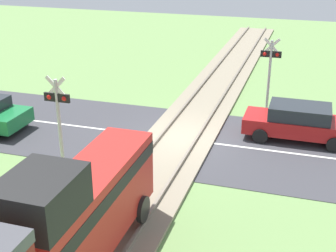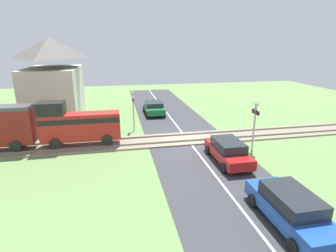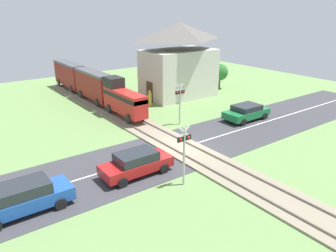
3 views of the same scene
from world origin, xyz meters
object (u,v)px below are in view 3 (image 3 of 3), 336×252
at_px(car_far_side, 246,112).
at_px(station_building, 179,61).
at_px(train, 91,84).
at_px(car_behind_queue, 23,197).
at_px(pedestrian_by_station, 150,99).
at_px(car_near_crossing, 136,163).
at_px(crossing_signal_west_approach, 184,148).
at_px(crossing_signal_east_approach, 180,99).

xyz_separation_m(car_far_side, station_building, (0.18, 9.82, 3.11)).
bearing_deg(station_building, train, 157.28).
height_order(car_behind_queue, pedestrian_by_station, pedestrian_by_station).
bearing_deg(car_behind_queue, car_far_side, 8.56).
bearing_deg(train, car_near_crossing, -105.42).
xyz_separation_m(car_near_crossing, station_building, (13.05, 12.70, 3.08)).
xyz_separation_m(crossing_signal_west_approach, crossing_signal_east_approach, (5.96, 7.93, 0.00)).
distance_m(car_far_side, crossing_signal_west_approach, 12.67).
relative_size(train, car_behind_queue, 4.22).
bearing_deg(car_far_side, crossing_signal_west_approach, -154.55).
bearing_deg(pedestrian_by_station, station_building, 16.00).
height_order(crossing_signal_west_approach, pedestrian_by_station, crossing_signal_west_approach).
xyz_separation_m(car_near_crossing, pedestrian_by_station, (8.38, 11.36, -0.02)).
distance_m(train, crossing_signal_west_approach, 19.04).
bearing_deg(crossing_signal_east_approach, crossing_signal_west_approach, -126.94).
bearing_deg(car_far_side, car_near_crossing, -167.39).
bearing_deg(crossing_signal_east_approach, train, 105.34).
relative_size(train, car_near_crossing, 4.46).
height_order(train, pedestrian_by_station, train).
height_order(car_near_crossing, station_building, station_building).
bearing_deg(car_near_crossing, pedestrian_by_station, 53.58).
bearing_deg(car_behind_queue, station_building, 33.32).
distance_m(car_far_side, crossing_signal_east_approach, 6.14).
distance_m(crossing_signal_east_approach, station_building, 9.32).
relative_size(car_behind_queue, crossing_signal_east_approach, 1.29).
height_order(car_far_side, crossing_signal_west_approach, crossing_signal_west_approach).
bearing_deg(car_far_side, car_behind_queue, -171.44).
relative_size(car_near_crossing, car_behind_queue, 0.95).
height_order(car_behind_queue, station_building, station_building).
relative_size(train, crossing_signal_east_approach, 5.44).
height_order(car_near_crossing, car_behind_queue, car_behind_queue).
xyz_separation_m(car_behind_queue, crossing_signal_east_approach, (13.74, 5.41, 1.43)).
height_order(train, crossing_signal_west_approach, crossing_signal_west_approach).
distance_m(car_near_crossing, pedestrian_by_station, 14.12).
xyz_separation_m(car_far_side, crossing_signal_west_approach, (-11.36, -5.41, 1.49)).
relative_size(car_near_crossing, crossing_signal_east_approach, 1.22).
bearing_deg(train, pedestrian_by_station, -51.67).
bearing_deg(crossing_signal_east_approach, car_behind_queue, -158.53).
relative_size(train, car_far_side, 4.52).
distance_m(train, car_near_crossing, 16.93).
distance_m(car_near_crossing, station_building, 18.47).
xyz_separation_m(car_far_side, car_behind_queue, (-19.14, -2.88, 0.07)).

